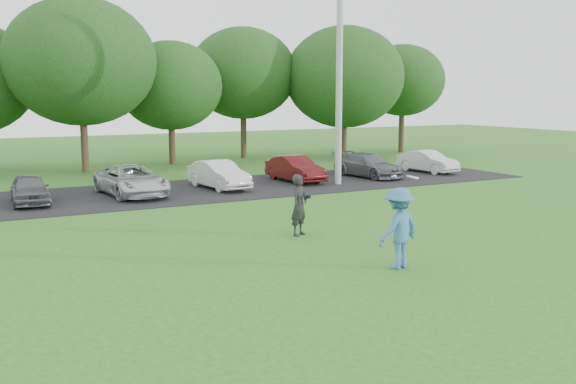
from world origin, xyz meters
The scene contains 7 objects.
ground centered at (0.00, 0.00, 0.00)m, with size 100.00×100.00×0.00m, color #25671D.
parking_lot centered at (0.00, 13.00, 0.01)m, with size 32.00×6.50×0.03m, color black.
utility_pole centered at (6.88, 11.81, 5.14)m, with size 0.28×0.28×10.29m, color #A3A49F.
frisbee_player centered at (0.83, -0.29, 0.93)m, with size 1.33×0.96×2.16m.
camera_bystander centered at (0.48, 3.73, 0.86)m, with size 0.75×0.69×1.72m.
parked_cars centered at (-1.51, 13.03, 0.60)m, with size 27.86×4.64×1.20m.
tree_row centered at (1.51, 22.76, 4.91)m, with size 42.39×9.85×8.64m.
Camera 1 is at (-8.05, -11.67, 3.96)m, focal length 40.00 mm.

